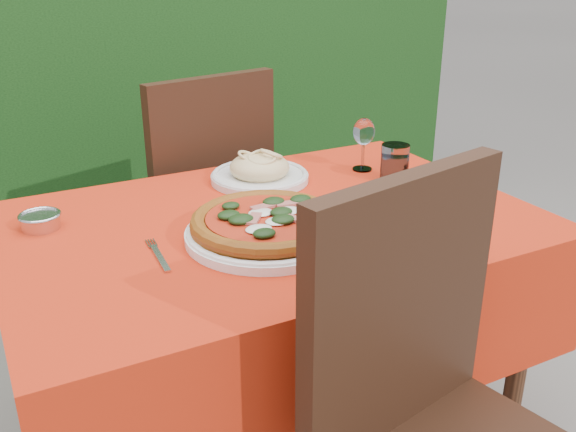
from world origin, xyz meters
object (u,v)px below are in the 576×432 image
fork (160,258)px  wine_glass (364,134)px  chair_near (442,421)px  pasta_plate (260,171)px  chair_far (198,197)px  pizza_plate (267,226)px  water_glass (395,164)px  steel_ramekin (41,222)px

fork → wine_glass: bearing=26.5°
fork → chair_near: bearing=-53.0°
pasta_plate → chair_far: bearing=96.0°
pasta_plate → pizza_plate: bearing=-113.1°
chair_far → pasta_plate: chair_far is taller
chair_far → pizza_plate: (-0.11, -0.76, 0.21)m
chair_near → water_glass: (0.39, 0.70, 0.22)m
chair_near → pasta_plate: 0.89m
chair_near → fork: bearing=111.4°
pizza_plate → steel_ramekin: pizza_plate is taller
pizza_plate → wine_glass: wine_glass is taller
steel_ramekin → pasta_plate: bearing=5.9°
chair_far → wine_glass: 0.64m
chair_near → chair_far: (0.01, 1.27, -0.01)m
pizza_plate → fork: bearing=177.6°
wine_glass → fork: wine_glass is taller
chair_near → wine_glass: chair_near is taller
fork → steel_ramekin: bearing=128.3°
chair_far → steel_ramekin: (-0.55, -0.47, 0.19)m
chair_near → steel_ramekin: bearing=111.9°
water_glass → steel_ramekin: (-0.93, 0.11, -0.03)m
chair_near → chair_far: 1.27m
chair_near → pasta_plate: chair_near is taller
wine_glass → chair_near: bearing=-114.2°
pasta_plate → steel_ramekin: (-0.59, -0.06, -0.01)m
chair_near → fork: (-0.34, 0.52, 0.17)m
wine_glass → steel_ramekin: 0.91m
pizza_plate → fork: 0.25m
chair_far → fork: size_ratio=5.51×
chair_near → pasta_plate: size_ratio=3.69×
chair_far → water_glass: size_ratio=9.63×
pasta_plate → water_glass: water_glass is taller
pizza_plate → chair_far: bearing=81.8°
chair_near → pizza_plate: (-0.10, 0.51, 0.20)m
chair_near → water_glass: 0.83m
pizza_plate → water_glass: size_ratio=4.09×
pizza_plate → water_glass: 0.52m
chair_near → chair_far: chair_near is taller
pasta_plate → wine_glass: bearing=-9.6°
steel_ramekin → water_glass: bearing=-6.7°
chair_far → steel_ramekin: chair_far is taller
wine_glass → steel_ramekin: wine_glass is taller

